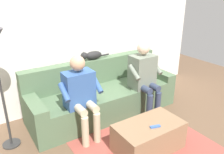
% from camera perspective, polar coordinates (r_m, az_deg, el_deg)
% --- Properties ---
extents(ground_plane, '(8.00, 8.00, 0.00)m').
position_cam_1_polar(ground_plane, '(3.56, 4.03, -13.55)').
color(ground_plane, brown).
extents(back_wall, '(5.01, 0.06, 2.66)m').
position_cam_1_polar(back_wall, '(4.09, -6.79, 11.41)').
color(back_wall, silver).
rests_on(back_wall, ground).
extents(couch, '(2.52, 0.84, 0.88)m').
position_cam_1_polar(couch, '(3.93, -2.39, -4.64)').
color(couch, '#516B4C').
rests_on(couch, ground).
extents(coffee_table, '(0.90, 0.52, 0.39)m').
position_cam_1_polar(coffee_table, '(3.17, 9.07, -14.41)').
color(coffee_table, '#8C6B4C').
rests_on(coffee_table, ground).
extents(person_left_seated, '(0.55, 0.52, 1.23)m').
position_cam_1_polar(person_left_seated, '(3.82, 7.96, 0.72)').
color(person_left_seated, slate).
rests_on(person_left_seated, ground).
extents(person_right_seated, '(0.57, 0.50, 1.19)m').
position_cam_1_polar(person_right_seated, '(3.21, -7.80, -3.79)').
color(person_right_seated, '#335693').
rests_on(person_right_seated, ground).
extents(cat_on_backrest, '(0.54, 0.14, 0.16)m').
position_cam_1_polar(cat_on_backrest, '(3.90, -5.09, 5.38)').
color(cat_on_backrest, black).
rests_on(cat_on_backrest, couch).
extents(remote_blue, '(0.14, 0.08, 0.02)m').
position_cam_1_polar(remote_blue, '(3.01, 10.69, -12.00)').
color(remote_blue, '#3860B7').
rests_on(remote_blue, coffee_table).
extents(floor_rug, '(1.76, 1.86, 0.01)m').
position_cam_1_polar(floor_rug, '(3.37, 7.27, -15.94)').
color(floor_rug, '#9E473D').
rests_on(floor_rug, ground).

